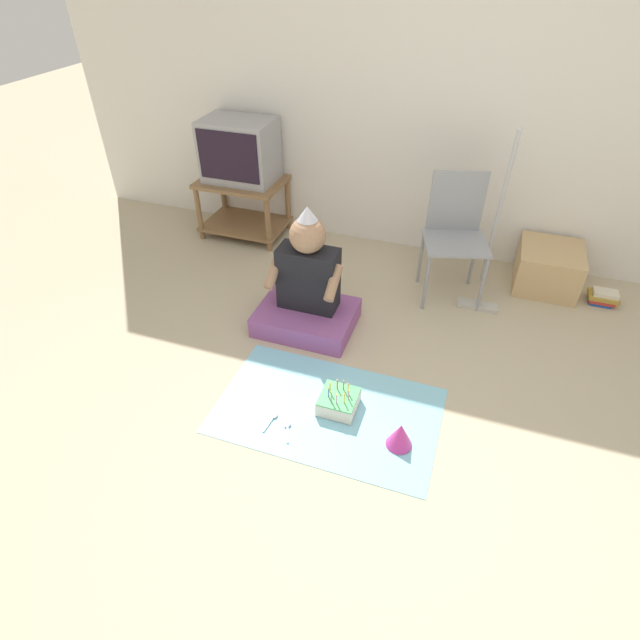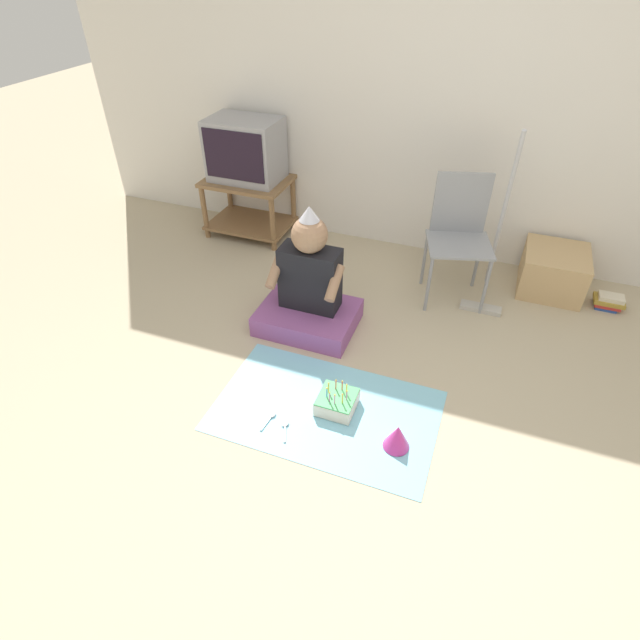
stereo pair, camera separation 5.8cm
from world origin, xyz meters
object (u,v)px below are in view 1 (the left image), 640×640
object	(u,v)px
folding_chair	(455,228)
party_hat_blue	(400,435)
cardboard_box_stack	(548,268)
birthday_cake	(339,401)
dust_mop	(489,256)
person_seated	(307,292)
book_pile	(603,297)
tv	(239,150)

from	to	relation	value
folding_chair	party_hat_blue	xyz separation A→B (m)	(-0.02, -1.52, -0.42)
cardboard_box_stack	birthday_cake	bearing A→B (deg)	-122.87
cardboard_box_stack	dust_mop	distance (m)	0.60
folding_chair	party_hat_blue	bearing A→B (deg)	-90.75
person_seated	dust_mop	bearing A→B (deg)	32.02
person_seated	birthday_cake	world-z (taller)	person_seated
book_pile	cardboard_box_stack	bearing A→B (deg)	165.73
birthday_cake	folding_chair	bearing A→B (deg)	74.12
cardboard_box_stack	party_hat_blue	world-z (taller)	cardboard_box_stack
cardboard_box_stack	dust_mop	size ratio (longest dim) A/B	0.38
tv	folding_chair	xyz separation A→B (m)	(1.78, -0.33, -0.22)
person_seated	cardboard_box_stack	bearing A→B (deg)	34.07
tv	dust_mop	xyz separation A→B (m)	(2.03, -0.39, -0.36)
cardboard_box_stack	party_hat_blue	distance (m)	1.95
tv	book_pile	world-z (taller)	tv
book_pile	dust_mop	bearing A→B (deg)	-163.30
dust_mop	book_pile	xyz separation A→B (m)	(0.83, 0.25, -0.32)
tv	book_pile	xyz separation A→B (m)	(2.86, -0.14, -0.68)
folding_chair	person_seated	distance (m)	1.12
folding_chair	cardboard_box_stack	xyz separation A→B (m)	(0.69, 0.30, -0.35)
tv	folding_chair	distance (m)	1.82
birthday_cake	party_hat_blue	xyz separation A→B (m)	(0.37, -0.14, 0.03)
folding_chair	dust_mop	size ratio (longest dim) A/B	0.70
birthday_cake	party_hat_blue	bearing A→B (deg)	-20.58
book_pile	person_seated	bearing A→B (deg)	-154.22
dust_mop	book_pile	size ratio (longest dim) A/B	6.22
cardboard_box_stack	dust_mop	world-z (taller)	dust_mop
person_seated	party_hat_blue	world-z (taller)	person_seated
birthday_cake	party_hat_blue	world-z (taller)	birthday_cake
dust_mop	folding_chair	bearing A→B (deg)	167.98
folding_chair	cardboard_box_stack	distance (m)	0.83
person_seated	tv	bearing A→B (deg)	132.26
birthday_cake	tv	bearing A→B (deg)	128.95
person_seated	party_hat_blue	distance (m)	1.14
folding_chair	party_hat_blue	world-z (taller)	folding_chair
tv	birthday_cake	distance (m)	2.30
person_seated	birthday_cake	distance (m)	0.81
tv	dust_mop	world-z (taller)	dust_mop
tv	dust_mop	size ratio (longest dim) A/B	0.46
tv	person_seated	bearing A→B (deg)	-47.74
cardboard_box_stack	party_hat_blue	xyz separation A→B (m)	(-0.71, -1.82, -0.07)
book_pile	person_seated	size ratio (longest dim) A/B	0.24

